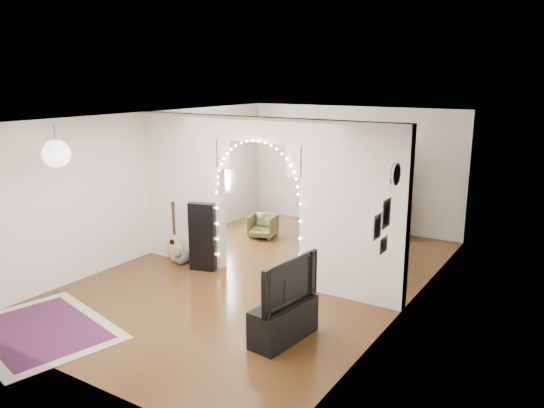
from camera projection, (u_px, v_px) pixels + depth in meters
The scene contains 25 objects.
floor at pixel (261, 276), 9.06m from camera, with size 7.50×7.50×0.00m, color black.
ceiling at pixel (260, 117), 8.43m from camera, with size 5.00×7.50×0.02m, color white.
wall_back at pixel (353, 167), 11.83m from camera, with size 5.00×0.02×2.70m, color silver.
wall_front at pixel (68, 266), 5.66m from camera, with size 5.00×0.02×2.70m, color silver.
wall_left at pixel (150, 184), 10.04m from camera, with size 0.02×7.50×2.70m, color silver.
wall_right at pixel (409, 220), 7.45m from camera, with size 0.02×7.50×2.70m, color silver.
divider_wall at pixel (260, 195), 8.73m from camera, with size 5.00×0.20×2.70m.
fairy_lights at pixel (256, 189), 8.59m from camera, with size 1.64×0.04×1.60m, color #FFEABF, non-canonical shape.
window at pixel (211, 163), 11.47m from camera, with size 0.04×1.20×1.40m, color white.
wall_clock at pixel (396, 174), 6.79m from camera, with size 0.31×0.31×0.03m, color white.
picture_frames at pixel (382, 227), 6.60m from camera, with size 0.02×0.50×0.70m, color white, non-canonical shape.
paper_lantern at pixel (56, 154), 7.54m from camera, with size 0.40×0.40×0.40m, color white.
ceiling_fan at pixel (318, 126), 10.15m from camera, with size 1.10×1.10×0.30m, color gold, non-canonical shape.
area_rug at pixel (41, 330), 7.10m from camera, with size 2.11×1.59×0.02m, color maroon.
guitar_case at pixel (202, 237), 9.22m from camera, with size 0.46×0.15×1.21m, color black.
acoustic_guitar at pixel (175, 240), 9.64m from camera, with size 0.40×0.18×0.97m.
tabby_cat at pixel (182, 257), 9.60m from camera, with size 0.24×0.51×0.33m.
floor_speaker at pixel (278, 307), 6.80m from camera, with size 0.35×0.31×0.88m.
media_console at pixel (284, 322), 6.81m from camera, with size 0.40×1.00×0.50m, color black.
tv at pixel (284, 281), 6.68m from camera, with size 1.07×0.14×0.62m, color black.
bookcase at pixel (368, 196), 11.21m from camera, with size 1.68×0.42×1.72m, color beige.
dining_table at pixel (348, 225), 9.69m from camera, with size 1.22×0.84×0.76m.
flower_vase at pixel (348, 216), 9.65m from camera, with size 0.18×0.18×0.19m, color silver.
dining_chair_left at pixel (263, 226), 11.21m from camera, with size 0.53×0.55×0.50m, color brown.
dining_chair_right at pixel (345, 251), 9.68m from camera, with size 0.47×0.49×0.44m, color brown.
Camera 1 is at (4.69, -7.12, 3.31)m, focal length 35.00 mm.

